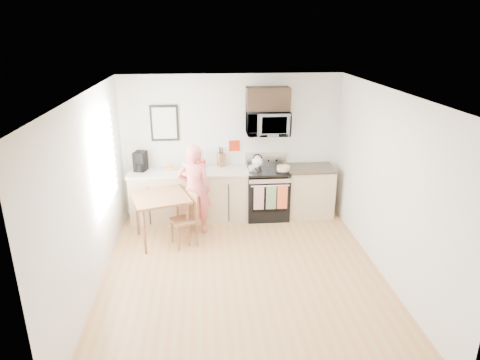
{
  "coord_description": "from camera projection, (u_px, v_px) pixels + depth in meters",
  "views": [
    {
      "loc": [
        -0.5,
        -5.32,
        3.39
      ],
      "look_at": [
        0.04,
        1.0,
        1.09
      ],
      "focal_mm": 32.0,
      "sensor_mm": 36.0,
      "label": 1
    }
  ],
  "objects": [
    {
      "name": "upper_cabinet",
      "position": [
        268.0,
        99.0,
        7.48
      ],
      "size": [
        0.76,
        0.35,
        0.4
      ],
      "primitive_type": "cube",
      "color": "black",
      "rests_on": "back_wall"
    },
    {
      "name": "cabinet_right",
      "position": [
        309.0,
        192.0,
        8.01
      ],
      "size": [
        0.84,
        0.6,
        0.9
      ],
      "primitive_type": "cube",
      "color": "tan",
      "rests_on": "floor"
    },
    {
      "name": "countertop_right",
      "position": [
        310.0,
        168.0,
        7.85
      ],
      "size": [
        0.88,
        0.64,
        0.04
      ],
      "primitive_type": "cube",
      "color": "black",
      "rests_on": "cabinet_right"
    },
    {
      "name": "left_wall",
      "position": [
        91.0,
        195.0,
        5.57
      ],
      "size": [
        0.04,
        4.6,
        2.6
      ],
      "primitive_type": "cube",
      "color": "white",
      "rests_on": "floor"
    },
    {
      "name": "window",
      "position": [
        105.0,
        159.0,
        6.24
      ],
      "size": [
        0.06,
        1.4,
        1.5
      ],
      "color": "white",
      "rests_on": "left_wall"
    },
    {
      "name": "right_wall",
      "position": [
        387.0,
        186.0,
        5.9
      ],
      "size": [
        0.04,
        4.6,
        2.6
      ],
      "primitive_type": "cube",
      "color": "white",
      "rests_on": "floor"
    },
    {
      "name": "milk_carton",
      "position": [
        190.0,
        164.0,
        7.65
      ],
      "size": [
        0.11,
        0.11,
        0.23
      ],
      "primitive_type": "cube",
      "rotation": [
        0.0,
        0.0,
        -0.38
      ],
      "color": "tan",
      "rests_on": "countertop_left"
    },
    {
      "name": "countertop_left",
      "position": [
        189.0,
        171.0,
        7.67
      ],
      "size": [
        2.14,
        0.64,
        0.04
      ],
      "primitive_type": "cube",
      "color": "beige",
      "rests_on": "cabinet_left"
    },
    {
      "name": "bread_bag",
      "position": [
        192.0,
        171.0,
        7.45
      ],
      "size": [
        0.37,
        0.31,
        0.12
      ],
      "primitive_type": "cube",
      "rotation": [
        0.0,
        0.0,
        -0.56
      ],
      "color": "tan",
      "rests_on": "countertop_left"
    },
    {
      "name": "kettle",
      "position": [
        257.0,
        161.0,
        7.85
      ],
      "size": [
        0.2,
        0.2,
        0.26
      ],
      "color": "white",
      "rests_on": "range"
    },
    {
      "name": "cake",
      "position": [
        283.0,
        169.0,
        7.67
      ],
      "size": [
        0.28,
        0.28,
        0.09
      ],
      "color": "black",
      "rests_on": "range"
    },
    {
      "name": "person",
      "position": [
        194.0,
        189.0,
        7.21
      ],
      "size": [
        0.61,
        0.43,
        1.57
      ],
      "primitive_type": "imported",
      "rotation": [
        0.0,
        0.0,
        3.04
      ],
      "color": "#D73E3B",
      "rests_on": "floor"
    },
    {
      "name": "dining_table",
      "position": [
        161.0,
        201.0,
        6.93
      ],
      "size": [
        0.92,
        0.92,
        0.79
      ],
      "rotation": [
        0.0,
        0.0,
        0.3
      ],
      "color": "brown",
      "rests_on": "floor"
    },
    {
      "name": "front_wall",
      "position": [
        269.0,
        290.0,
        3.58
      ],
      "size": [
        4.0,
        0.04,
        2.6
      ],
      "primitive_type": "cube",
      "color": "white",
      "rests_on": "floor"
    },
    {
      "name": "wall_art",
      "position": [
        164.0,
        123.0,
        7.62
      ],
      "size": [
        0.5,
        0.04,
        0.65
      ],
      "color": "black",
      "rests_on": "back_wall"
    },
    {
      "name": "range",
      "position": [
        267.0,
        194.0,
        7.93
      ],
      "size": [
        0.76,
        0.7,
        1.16
      ],
      "color": "black",
      "rests_on": "floor"
    },
    {
      "name": "floor",
      "position": [
        243.0,
        274.0,
        6.18
      ],
      "size": [
        4.6,
        4.6,
        0.0
      ],
      "primitive_type": "plane",
      "color": "#AC6F42",
      "rests_on": "ground"
    },
    {
      "name": "knife_block",
      "position": [
        221.0,
        160.0,
        7.88
      ],
      "size": [
        0.16,
        0.18,
        0.24
      ],
      "primitive_type": "cube",
      "rotation": [
        0.0,
        0.0,
        0.35
      ],
      "color": "brown",
      "rests_on": "countertop_left"
    },
    {
      "name": "microwave",
      "position": [
        268.0,
        123.0,
        7.58
      ],
      "size": [
        0.76,
        0.51,
        0.42
      ],
      "primitive_type": "imported",
      "color": "silver",
      "rests_on": "back_wall"
    },
    {
      "name": "cabinet_left",
      "position": [
        190.0,
        196.0,
        7.83
      ],
      "size": [
        2.1,
        0.6,
        0.9
      ],
      "primitive_type": "cube",
      "color": "tan",
      "rests_on": "floor"
    },
    {
      "name": "wall_trivet",
      "position": [
        234.0,
        146.0,
        7.88
      ],
      "size": [
        0.2,
        0.02,
        0.2
      ],
      "primitive_type": "cube",
      "color": "#B3270F",
      "rests_on": "back_wall"
    },
    {
      "name": "chair",
      "position": [
        191.0,
        211.0,
        6.88
      ],
      "size": [
        0.52,
        0.49,
        0.89
      ],
      "rotation": [
        0.0,
        0.0,
        0.4
      ],
      "color": "brown",
      "rests_on": "floor"
    },
    {
      "name": "ceiling",
      "position": [
        244.0,
        93.0,
        5.29
      ],
      "size": [
        4.0,
        4.6,
        0.04
      ],
      "primitive_type": "cube",
      "color": "silver",
      "rests_on": "back_wall"
    },
    {
      "name": "coffee_maker",
      "position": [
        140.0,
        162.0,
        7.6
      ],
      "size": [
        0.25,
        0.31,
        0.35
      ],
      "rotation": [
        0.0,
        0.0,
        -0.27
      ],
      "color": "black",
      "rests_on": "countertop_left"
    },
    {
      "name": "pot",
      "position": [
        254.0,
        169.0,
        7.66
      ],
      "size": [
        0.19,
        0.31,
        0.09
      ],
      "rotation": [
        0.0,
        0.0,
        0.13
      ],
      "color": "silver",
      "rests_on": "range"
    },
    {
      "name": "fruit_bowl",
      "position": [
        170.0,
        167.0,
        7.72
      ],
      "size": [
        0.22,
        0.22,
        0.09
      ],
      "color": "white",
      "rests_on": "countertop_left"
    },
    {
      "name": "back_wall",
      "position": [
        232.0,
        146.0,
        7.89
      ],
      "size": [
        4.0,
        0.04,
        2.6
      ],
      "primitive_type": "cube",
      "color": "white",
      "rests_on": "floor"
    },
    {
      "name": "utensil_crock",
      "position": [
        202.0,
        160.0,
        7.77
      ],
      "size": [
        0.12,
        0.12,
        0.35
      ],
      "color": "#B3270F",
      "rests_on": "countertop_left"
    }
  ]
}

